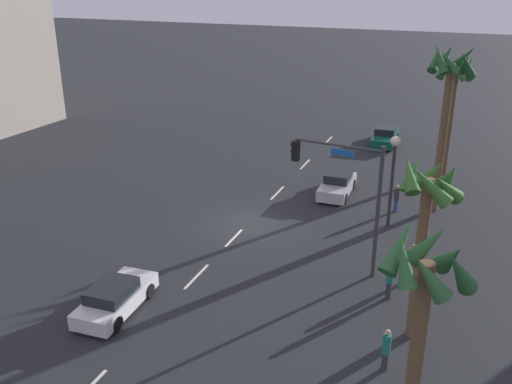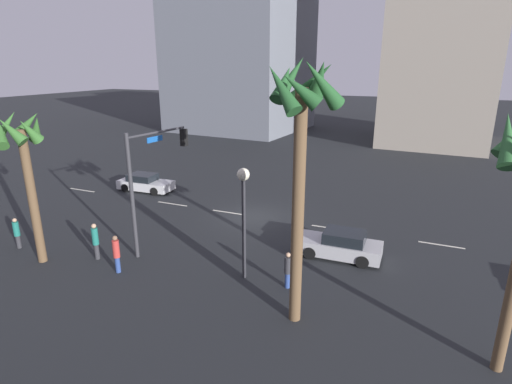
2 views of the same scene
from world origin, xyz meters
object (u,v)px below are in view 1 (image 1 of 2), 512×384
Objects in this scene: car_2 at (385,136)px; pedestrian_1 at (386,348)px; palm_tree_3 at (424,291)px; palm_tree_1 at (449,88)px; traffic_signal at (349,186)px; streetlamp at (394,163)px; pedestrian_2 at (390,278)px; palm_tree_2 at (455,82)px; car_0 at (337,184)px; pedestrian_3 at (412,261)px; car_1 at (115,298)px; palm_tree_0 at (426,205)px; pedestrian_0 at (396,197)px.

pedestrian_1 is at bearing 9.61° from car_2.
palm_tree_1 is at bearing -177.27° from palm_tree_3.
streetlamp is (-5.78, 1.19, -0.56)m from traffic_signal.
palm_tree_2 is (-17.72, 0.96, 5.47)m from pedestrian_2.
pedestrian_2 reaches higher than car_0.
pedestrian_3 is (-6.79, 0.02, 0.10)m from pedestrian_1.
car_2 is at bearing -158.18° from palm_tree_1.
car_1 is 0.58× the size of palm_tree_0.
palm_tree_1 is (-16.04, 11.58, 6.77)m from car_1.
palm_tree_0 is (26.06, 5.46, 5.02)m from car_2.
pedestrian_3 is at bearing -0.99° from palm_tree_2.
car_0 is 0.91× the size of car_2.
pedestrian_1 reaches higher than car_2.
car_0 is at bearing -110.51° from pedestrian_0.
streetlamp is 12.97m from pedestrian_1.
palm_tree_0 reaches higher than pedestrian_3.
palm_tree_2 reaches higher than pedestrian_0.
traffic_signal is 4.55m from pedestrian_3.
pedestrian_3 is at bearing -172.02° from palm_tree_0.
palm_tree_3 is (2.67, 12.47, 4.67)m from car_1.
pedestrian_0 is at bearing -166.74° from pedestrian_3.
pedestrian_3 is (5.73, 1.95, -2.74)m from streetlamp.
car_1 is at bearing -49.05° from traffic_signal.
traffic_signal is at bearing -127.66° from pedestrian_2.
car_2 is 27.10m from palm_tree_0.
traffic_signal is at bearing -156.24° from palm_tree_3.
traffic_signal reaches higher than streetlamp.
pedestrian_2 is (7.67, 1.26, -2.71)m from streetlamp.
palm_tree_3 is at bearing 23.76° from traffic_signal.
palm_tree_0 is (2.47, 1.31, 4.64)m from pedestrian_2.
car_2 is 0.66× the size of palm_tree_3.
palm_tree_0 is at bearing -174.28° from palm_tree_3.
palm_tree_3 is at bearing 13.22° from pedestrian_2.
palm_tree_0 is (12.29, 2.48, 4.77)m from pedestrian_0.
palm_tree_3 is (7.87, 1.85, 4.25)m from pedestrian_2.
pedestrian_0 is 0.20× the size of palm_tree_2.
streetlamp reaches higher than car_0.
pedestrian_1 is 0.23× the size of palm_tree_0.
traffic_signal is 5.91m from palm_tree_0.
pedestrian_0 is (-15.03, 9.45, 0.28)m from car_1.
palm_tree_3 is (9.81, 1.16, 4.28)m from pedestrian_3.
pedestrian_2 reaches higher than pedestrian_1.
pedestrian_1 is (28.44, 4.82, 0.25)m from car_2.
palm_tree_1 is (-8.90, 0.27, 6.38)m from pedestrian_3.
streetlamp is at bearing 10.29° from car_2.
palm_tree_1 reaches higher than streetlamp.
streetlamp is (3.63, 3.85, 3.09)m from car_0.
palm_tree_0 reaches higher than car_2.
palm_tree_2 reaches higher than traffic_signal.
pedestrian_3 is 6.45m from palm_tree_0.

